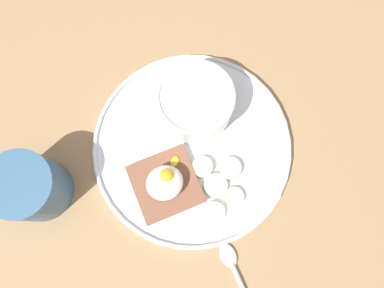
{
  "coord_description": "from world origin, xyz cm",
  "views": [
    {
      "loc": [
        -5.29,
        -10.93,
        59.5
      ],
      "look_at": [
        0.0,
        0.0,
        5.0
      ],
      "focal_mm": 35.0,
      "sensor_mm": 36.0,
      "label": 1
    }
  ],
  "objects_px": {
    "oatmeal_bowl": "(196,103)",
    "spoon": "(237,275)",
    "poached_egg": "(165,182)",
    "coffee_mug": "(31,187)",
    "banana_slice_right": "(230,168)",
    "banana_slice_inner": "(214,212)",
    "banana_slice_left": "(234,197)",
    "banana_slice_back": "(203,167)",
    "toast_slice": "(166,184)",
    "banana_slice_front": "(215,185)"
  },
  "relations": [
    {
      "from": "oatmeal_bowl",
      "to": "spoon",
      "type": "xyz_separation_m",
      "value": [
        -0.06,
        -0.25,
        -0.04
      ]
    },
    {
      "from": "poached_egg",
      "to": "coffee_mug",
      "type": "height_order",
      "value": "coffee_mug"
    },
    {
      "from": "poached_egg",
      "to": "coffee_mug",
      "type": "xyz_separation_m",
      "value": [
        -0.17,
        0.07,
        0.01
      ]
    },
    {
      "from": "banana_slice_right",
      "to": "banana_slice_inner",
      "type": "bearing_deg",
      "value": -136.63
    },
    {
      "from": "coffee_mug",
      "to": "banana_slice_left",
      "type": "bearing_deg",
      "value": -27.99
    },
    {
      "from": "poached_egg",
      "to": "banana_slice_right",
      "type": "bearing_deg",
      "value": -12.34
    },
    {
      "from": "banana_slice_back",
      "to": "coffee_mug",
      "type": "relative_size",
      "value": 0.48
    },
    {
      "from": "spoon",
      "to": "toast_slice",
      "type": "bearing_deg",
      "value": 102.96
    },
    {
      "from": "poached_egg",
      "to": "coffee_mug",
      "type": "bearing_deg",
      "value": 156.9
    },
    {
      "from": "oatmeal_bowl",
      "to": "banana_slice_front",
      "type": "distance_m",
      "value": 0.13
    },
    {
      "from": "banana_slice_inner",
      "to": "banana_slice_back",
      "type": "bearing_deg",
      "value": 77.5
    },
    {
      "from": "toast_slice",
      "to": "banana_slice_front",
      "type": "xyz_separation_m",
      "value": [
        0.07,
        -0.03,
        -0.0
      ]
    },
    {
      "from": "banana_slice_left",
      "to": "banana_slice_right",
      "type": "height_order",
      "value": "banana_slice_right"
    },
    {
      "from": "toast_slice",
      "to": "spoon",
      "type": "bearing_deg",
      "value": -77.04
    },
    {
      "from": "banana_slice_right",
      "to": "banana_slice_front",
      "type": "bearing_deg",
      "value": -157.17
    },
    {
      "from": "banana_slice_inner",
      "to": "banana_slice_left",
      "type": "bearing_deg",
      "value": 10.82
    },
    {
      "from": "banana_slice_left",
      "to": "banana_slice_inner",
      "type": "distance_m",
      "value": 0.04
    },
    {
      "from": "poached_egg",
      "to": "banana_slice_back",
      "type": "bearing_deg",
      "value": -1.38
    },
    {
      "from": "toast_slice",
      "to": "banana_slice_left",
      "type": "height_order",
      "value": "toast_slice"
    },
    {
      "from": "oatmeal_bowl",
      "to": "banana_slice_left",
      "type": "bearing_deg",
      "value": -93.41
    },
    {
      "from": "poached_egg",
      "to": "coffee_mug",
      "type": "relative_size",
      "value": 0.69
    },
    {
      "from": "banana_slice_left",
      "to": "oatmeal_bowl",
      "type": "bearing_deg",
      "value": 86.59
    },
    {
      "from": "oatmeal_bowl",
      "to": "toast_slice",
      "type": "relative_size",
      "value": 1.15
    },
    {
      "from": "banana_slice_back",
      "to": "banana_slice_right",
      "type": "relative_size",
      "value": 0.92
    },
    {
      "from": "poached_egg",
      "to": "spoon",
      "type": "bearing_deg",
      "value": -77.47
    },
    {
      "from": "toast_slice",
      "to": "banana_slice_right",
      "type": "height_order",
      "value": "same"
    },
    {
      "from": "oatmeal_bowl",
      "to": "spoon",
      "type": "height_order",
      "value": "oatmeal_bowl"
    },
    {
      "from": "banana_slice_inner",
      "to": "spoon",
      "type": "xyz_separation_m",
      "value": [
        -0.01,
        -0.09,
        -0.01
      ]
    },
    {
      "from": "banana_slice_front",
      "to": "banana_slice_right",
      "type": "relative_size",
      "value": 1.0
    },
    {
      "from": "oatmeal_bowl",
      "to": "banana_slice_inner",
      "type": "height_order",
      "value": "oatmeal_bowl"
    },
    {
      "from": "toast_slice",
      "to": "spoon",
      "type": "relative_size",
      "value": 0.78
    },
    {
      "from": "toast_slice",
      "to": "banana_slice_inner",
      "type": "relative_size",
      "value": 2.92
    },
    {
      "from": "spoon",
      "to": "poached_egg",
      "type": "bearing_deg",
      "value": 102.53
    },
    {
      "from": "banana_slice_front",
      "to": "spoon",
      "type": "xyz_separation_m",
      "value": [
        -0.03,
        -0.13,
        -0.01
      ]
    },
    {
      "from": "toast_slice",
      "to": "banana_slice_back",
      "type": "height_order",
      "value": "same"
    },
    {
      "from": "oatmeal_bowl",
      "to": "banana_slice_inner",
      "type": "bearing_deg",
      "value": -106.06
    },
    {
      "from": "banana_slice_front",
      "to": "banana_slice_left",
      "type": "height_order",
      "value": "banana_slice_front"
    },
    {
      "from": "banana_slice_front",
      "to": "oatmeal_bowl",
      "type": "bearing_deg",
      "value": 77.97
    },
    {
      "from": "banana_slice_front",
      "to": "coffee_mug",
      "type": "bearing_deg",
      "value": 155.58
    },
    {
      "from": "banana_slice_right",
      "to": "coffee_mug",
      "type": "height_order",
      "value": "coffee_mug"
    },
    {
      "from": "banana_slice_front",
      "to": "banana_slice_left",
      "type": "xyz_separation_m",
      "value": [
        0.02,
        -0.03,
        -0.0
      ]
    },
    {
      "from": "banana_slice_right",
      "to": "spoon",
      "type": "relative_size",
      "value": 0.38
    },
    {
      "from": "banana_slice_back",
      "to": "poached_egg",
      "type": "bearing_deg",
      "value": 178.62
    },
    {
      "from": "banana_slice_right",
      "to": "banana_slice_back",
      "type": "bearing_deg",
      "value": 150.95
    },
    {
      "from": "poached_egg",
      "to": "spoon",
      "type": "relative_size",
      "value": 0.51
    },
    {
      "from": "coffee_mug",
      "to": "spoon",
      "type": "distance_m",
      "value": 0.32
    },
    {
      "from": "banana_slice_left",
      "to": "banana_slice_right",
      "type": "bearing_deg",
      "value": 70.38
    },
    {
      "from": "oatmeal_bowl",
      "to": "banana_slice_right",
      "type": "height_order",
      "value": "oatmeal_bowl"
    },
    {
      "from": "banana_slice_left",
      "to": "banana_slice_back",
      "type": "height_order",
      "value": "banana_slice_back"
    },
    {
      "from": "oatmeal_bowl",
      "to": "banana_slice_inner",
      "type": "relative_size",
      "value": 3.36
    }
  ]
}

